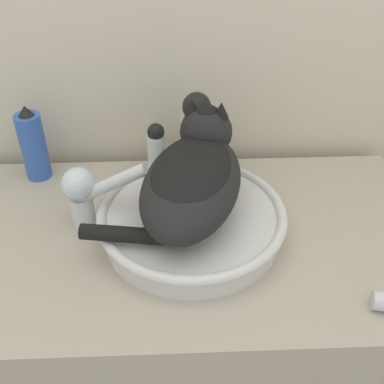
{
  "coord_description": "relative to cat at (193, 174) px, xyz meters",
  "views": [
    {
      "loc": [
        0.01,
        -0.43,
        1.46
      ],
      "look_at": [
        0.04,
        0.25,
        0.95
      ],
      "focal_mm": 45.0,
      "sensor_mm": 36.0,
      "label": 1
    }
  ],
  "objects": [
    {
      "name": "vanity_counter",
      "position": [
        -0.04,
        -0.02,
        -0.55
      ],
      "size": [
        1.0,
        0.52,
        0.84
      ],
      "color": "#B2A893",
      "rests_on": "ground_plane"
    },
    {
      "name": "sink_basin",
      "position": [
        -0.0,
        -0.02,
        -0.09
      ],
      "size": [
        0.36,
        0.36,
        0.06
      ],
      "color": "silver",
      "rests_on": "vanity_counter"
    },
    {
      "name": "cat",
      "position": [
        0.0,
        0.0,
        0.0
      ],
      "size": [
        0.32,
        0.34,
        0.16
      ],
      "rotation": [
        0.0,
        0.0,
        1.3
      ],
      "color": "black",
      "rests_on": "sink_basin"
    },
    {
      "name": "faucet",
      "position": [
        -0.2,
        0.01,
        -0.04
      ],
      "size": [
        0.17,
        0.06,
        0.15
      ],
      "rotation": [
        0.0,
        0.0,
        -0.15
      ],
      "color": "silver",
      "rests_on": "vanity_counter"
    },
    {
      "name": "lotion_bottle_white",
      "position": [
        0.02,
        0.19,
        -0.03
      ],
      "size": [
        0.07,
        0.07,
        0.19
      ],
      "color": "silver",
      "rests_on": "vanity_counter"
    },
    {
      "name": "deodorant_stick",
      "position": [
        -0.07,
        0.19,
        -0.06
      ],
      "size": [
        0.04,
        0.04,
        0.12
      ],
      "color": "silver",
      "rests_on": "vanity_counter"
    },
    {
      "name": "spray_bottle_trigger",
      "position": [
        -0.34,
        0.19,
        -0.05
      ],
      "size": [
        0.05,
        0.05,
        0.17
      ],
      "color": "#335BB7",
      "rests_on": "vanity_counter"
    }
  ]
}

